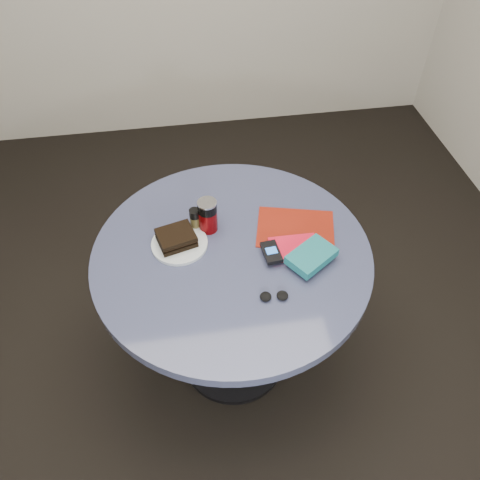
{
  "coord_description": "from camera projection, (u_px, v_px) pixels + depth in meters",
  "views": [
    {
      "loc": [
        -0.14,
        -1.1,
        1.99
      ],
      "look_at": [
        0.03,
        0.0,
        0.8
      ],
      "focal_mm": 35.0,
      "sensor_mm": 36.0,
      "label": 1
    }
  ],
  "objects": [
    {
      "name": "red_book",
      "position": [
        294.0,
        248.0,
        1.66
      ],
      "size": [
        0.17,
        0.12,
        0.01
      ],
      "primitive_type": "cube",
      "rotation": [
        0.0,
        0.0,
        -0.02
      ],
      "color": "red",
      "rests_on": "magazine"
    },
    {
      "name": "ground",
      "position": [
        234.0,
        356.0,
        2.21
      ],
      "size": [
        4.0,
        4.0,
        0.0
      ],
      "primitive_type": "plane",
      "color": "black",
      "rests_on": "ground"
    },
    {
      "name": "headphones",
      "position": [
        274.0,
        296.0,
        1.52
      ],
      "size": [
        0.1,
        0.05,
        0.02
      ],
      "color": "black",
      "rests_on": "table"
    },
    {
      "name": "plate",
      "position": [
        180.0,
        244.0,
        1.68
      ],
      "size": [
        0.2,
        0.2,
        0.01
      ],
      "primitive_type": "cylinder",
      "rotation": [
        0.0,
        0.0,
        0.01
      ],
      "color": "silver",
      "rests_on": "table"
    },
    {
      "name": "magazine",
      "position": [
        295.0,
        229.0,
        1.74
      ],
      "size": [
        0.33,
        0.28,
        0.01
      ],
      "primitive_type": "cube",
      "rotation": [
        0.0,
        0.0,
        -0.25
      ],
      "color": "maroon",
      "rests_on": "table"
    },
    {
      "name": "soda_can",
      "position": [
        208.0,
        216.0,
        1.69
      ],
      "size": [
        0.08,
        0.08,
        0.13
      ],
      "color": "#5E0406",
      "rests_on": "table"
    },
    {
      "name": "pepper_grinder",
      "position": [
        195.0,
        219.0,
        1.71
      ],
      "size": [
        0.05,
        0.05,
        0.09
      ],
      "color": "#4B4320",
      "rests_on": "table"
    },
    {
      "name": "sandwich",
      "position": [
        176.0,
        238.0,
        1.66
      ],
      "size": [
        0.15,
        0.14,
        0.05
      ],
      "color": "black",
      "rests_on": "plate"
    },
    {
      "name": "table",
      "position": [
        232.0,
        279.0,
        1.79
      ],
      "size": [
        1.0,
        1.0,
        0.75
      ],
      "color": "black",
      "rests_on": "ground"
    },
    {
      "name": "novel",
      "position": [
        312.0,
        256.0,
        1.6
      ],
      "size": [
        0.2,
        0.18,
        0.03
      ],
      "primitive_type": "cube",
      "rotation": [
        0.0,
        0.0,
        0.59
      ],
      "color": "#166169",
      "rests_on": "red_book"
    },
    {
      "name": "mp3_player",
      "position": [
        271.0,
        252.0,
        1.63
      ],
      "size": [
        0.07,
        0.1,
        0.02
      ],
      "color": "black",
      "rests_on": "red_book"
    }
  ]
}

